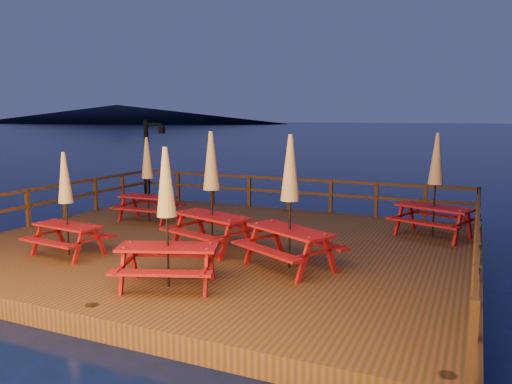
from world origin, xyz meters
TOP-DOWN VIEW (x-y plane):
  - ground at (0.00, 0.00)m, footprint 500.00×500.00m
  - deck at (0.00, 0.00)m, footprint 12.00×10.00m
  - deck_piles at (0.00, 0.00)m, footprint 11.44×9.44m
  - railing at (0.00, 1.78)m, footprint 11.80×9.75m
  - lamp_post at (-5.39, 4.55)m, footprint 0.85×0.18m
  - headland_left at (-160.00, 190.00)m, footprint 180.00×84.00m
  - picnic_table_0 at (-3.24, 1.44)m, footprint 1.80×1.49m
  - picnic_table_1 at (0.66, -3.30)m, footprint 2.23×2.04m
  - picnic_table_2 at (4.80, 2.78)m, footprint 2.33×2.13m
  - picnic_table_3 at (-2.64, -2.43)m, footprint 1.77×1.51m
  - picnic_table_4 at (0.13, -0.68)m, footprint 2.35×2.13m
  - picnic_table_5 at (2.31, -1.31)m, footprint 2.46×2.32m

SIDE VIEW (x-z plane):
  - deck_piles at x=0.00m, z-range -1.00..0.40m
  - ground at x=0.00m, z-range 0.00..0.00m
  - deck at x=0.00m, z-range 0.00..0.40m
  - railing at x=0.00m, z-range 0.61..1.71m
  - picnic_table_3 at x=-2.64m, z-range 0.45..2.80m
  - picnic_table_0 at x=-3.24m, z-range 0.45..2.97m
  - picnic_table_1 at x=0.66m, z-range 0.45..3.05m
  - picnic_table_2 at x=4.80m, z-range 0.45..3.17m
  - picnic_table_5 at x=2.31m, z-range 0.45..3.24m
  - picnic_table_4 at x=0.13m, z-range 0.45..3.25m
  - lamp_post at x=-5.39m, z-range 0.70..3.70m
  - headland_left at x=-160.00m, z-range 0.00..9.00m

